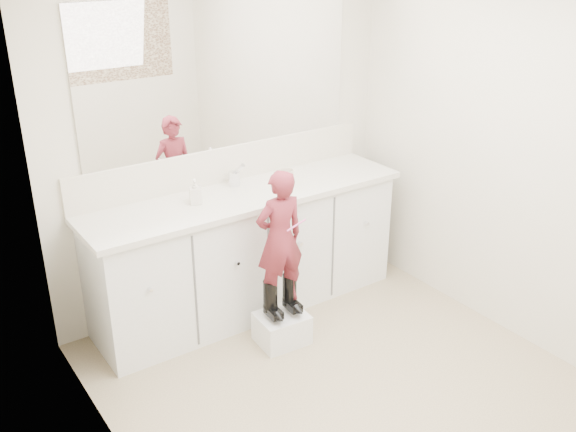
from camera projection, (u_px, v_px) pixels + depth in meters
floor at (358, 395)px, 3.77m from camera, size 3.00×3.00×0.00m
wall_back at (224, 138)px, 4.42m from camera, size 2.60×0.00×2.60m
wall_left at (126, 278)px, 2.61m from camera, size 0.00×3.00×3.00m
wall_right at (527, 161)px, 3.97m from camera, size 0.00×3.00×3.00m
vanity_cabinet at (247, 253)px, 4.52m from camera, size 2.20×0.55×0.85m
countertop at (247, 195)px, 4.33m from camera, size 2.28×0.58×0.04m
backsplash at (226, 164)px, 4.48m from camera, size 2.28×0.03×0.25m
mirror at (222, 74)px, 4.23m from camera, size 2.00×0.02×1.00m
faucet at (234, 179)px, 4.43m from camera, size 0.08×0.08×0.10m
cup at (286, 176)px, 4.47m from camera, size 0.12×0.12×0.10m
soap_bottle at (195, 192)px, 4.12m from camera, size 0.10×0.10×0.16m
step_stool at (282, 328)px, 4.23m from camera, size 0.34×0.29×0.20m
boot_left at (270, 299)px, 4.11m from camera, size 0.11×0.18×0.27m
boot_right at (289, 293)px, 4.19m from camera, size 0.11×0.18×0.27m
toddler at (280, 238)px, 3.99m from camera, size 0.34×0.24×0.90m
toothbrush at (296, 225)px, 3.92m from camera, size 0.14×0.02×0.06m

